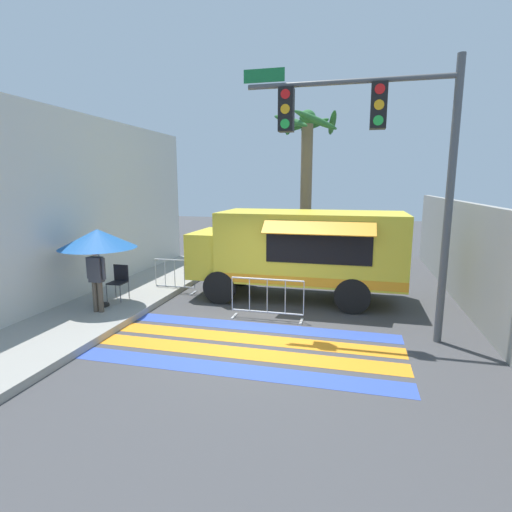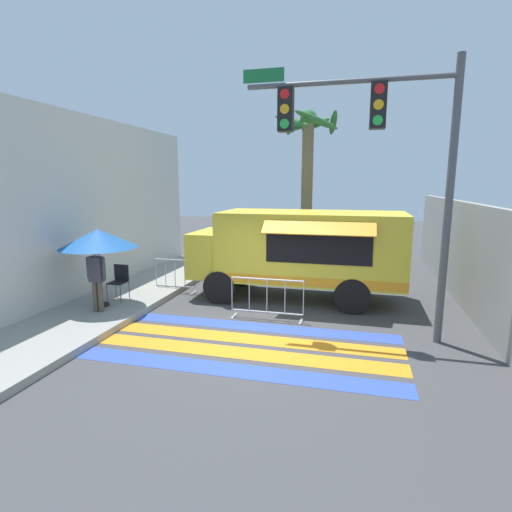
% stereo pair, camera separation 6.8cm
% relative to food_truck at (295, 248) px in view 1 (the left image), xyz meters
% --- Properties ---
extents(ground_plane, '(60.00, 60.00, 0.00)m').
position_rel_food_truck_xyz_m(ground_plane, '(-0.38, -3.13, -1.52)').
color(ground_plane, '#424244').
extents(sidewalk_left, '(4.40, 16.00, 0.17)m').
position_rel_food_truck_xyz_m(sidewalk_left, '(-5.74, -3.13, -1.43)').
color(sidewalk_left, '#99968E').
rests_on(sidewalk_left, ground_plane).
extents(building_left_facade, '(0.25, 16.00, 5.33)m').
position_rel_food_truck_xyz_m(building_left_facade, '(-6.03, -3.13, 1.15)').
color(building_left_facade, silver).
rests_on(building_left_facade, ground_plane).
extents(concrete_wall_right, '(0.20, 16.00, 2.86)m').
position_rel_food_truck_xyz_m(concrete_wall_right, '(4.72, -0.13, -0.09)').
color(concrete_wall_right, gray).
rests_on(concrete_wall_right, ground_plane).
extents(crosswalk_painted, '(6.40, 2.84, 0.01)m').
position_rel_food_truck_xyz_m(crosswalk_painted, '(-0.38, -3.77, -1.51)').
color(crosswalk_painted, '#334FB2').
rests_on(crosswalk_painted, ground_plane).
extents(food_truck, '(6.11, 2.72, 2.58)m').
position_rel_food_truck_xyz_m(food_truck, '(0.00, 0.00, 0.00)').
color(food_truck, yellow).
rests_on(food_truck, ground_plane).
extents(traffic_signal_pole, '(4.41, 0.29, 5.84)m').
position_rel_food_truck_xyz_m(traffic_signal_pole, '(2.09, -2.56, 2.69)').
color(traffic_signal_pole, '#515456').
rests_on(traffic_signal_pole, ground_plane).
extents(patio_umbrella, '(1.96, 1.96, 2.06)m').
position_rel_food_truck_xyz_m(patio_umbrella, '(-4.75, -2.54, 0.45)').
color(patio_umbrella, black).
rests_on(patio_umbrella, sidewalk_left).
extents(folding_chair, '(0.45, 0.45, 0.97)m').
position_rel_food_truck_xyz_m(folding_chair, '(-4.65, -1.85, -0.76)').
color(folding_chair, '#4C4C51').
rests_on(folding_chair, sidewalk_left).
extents(vendor_person, '(0.53, 0.22, 1.67)m').
position_rel_food_truck_xyz_m(vendor_person, '(-4.54, -2.98, -0.40)').
color(vendor_person, brown).
rests_on(vendor_person, sidewalk_left).
extents(barricade_front, '(1.85, 0.44, 1.06)m').
position_rel_food_truck_xyz_m(barricade_front, '(-0.37, -2.05, -1.00)').
color(barricade_front, '#B7BABF').
rests_on(barricade_front, ground_plane).
extents(barricade_side, '(1.33, 0.44, 1.06)m').
position_rel_food_truck_xyz_m(barricade_side, '(-3.72, -0.27, -1.02)').
color(barricade_side, '#B7BABF').
rests_on(barricade_side, ground_plane).
extents(palm_tree, '(2.47, 2.35, 6.03)m').
position_rel_food_truck_xyz_m(palm_tree, '(-0.17, 3.80, 2.44)').
color(palm_tree, '#7A664C').
rests_on(palm_tree, ground_plane).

